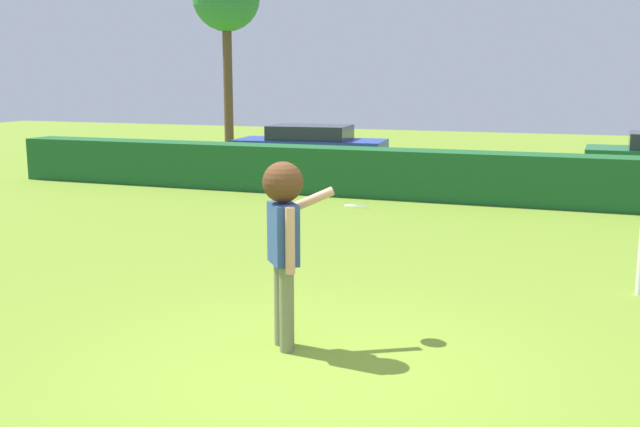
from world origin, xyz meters
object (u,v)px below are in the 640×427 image
at_px(willow_tree, 226,0).
at_px(person, 284,227).
at_px(parked_car_blue, 310,145).
at_px(frisbee, 357,207).

bearing_deg(willow_tree, person, -61.41).
bearing_deg(person, parked_car_blue, 109.99).
height_order(parked_car_blue, willow_tree, willow_tree).
distance_m(person, frisbee, 0.87).
height_order(frisbee, parked_car_blue, frisbee).
distance_m(frisbee, willow_tree, 20.80).
height_order(frisbee, willow_tree, willow_tree).
xyz_separation_m(person, willow_tree, (-9.95, 18.25, 4.09)).
bearing_deg(willow_tree, frisbee, -59.24).
relative_size(frisbee, willow_tree, 0.04).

